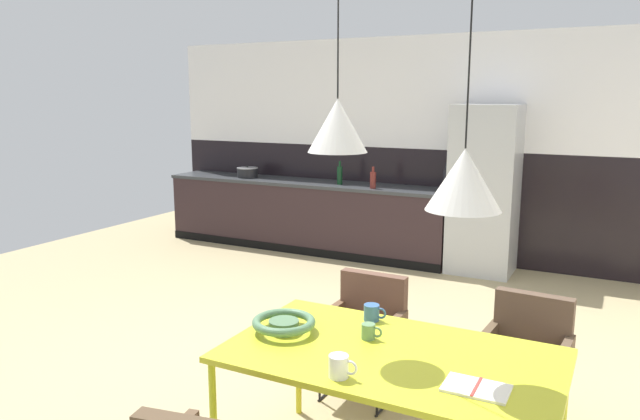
# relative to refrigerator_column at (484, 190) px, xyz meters

# --- Properties ---
(ground_plane) EXTENTS (9.33, 9.33, 0.00)m
(ground_plane) POSITION_rel_refrigerator_column_xyz_m (-0.83, -3.17, -0.93)
(ground_plane) COLOR tan
(back_wall_splashback_dark) EXTENTS (6.94, 0.12, 1.32)m
(back_wall_splashback_dark) POSITION_rel_refrigerator_column_xyz_m (-0.83, 0.36, -0.27)
(back_wall_splashback_dark) COLOR black
(back_wall_splashback_dark) RESTS_ON ground
(back_wall_panel_upper) EXTENTS (6.94, 0.12, 1.32)m
(back_wall_panel_upper) POSITION_rel_refrigerator_column_xyz_m (-0.83, 0.36, 1.05)
(back_wall_panel_upper) COLOR white
(back_wall_panel_upper) RESTS_ON back_wall_splashback_dark
(kitchen_counter) EXTENTS (3.81, 0.63, 0.88)m
(kitchen_counter) POSITION_rel_refrigerator_column_xyz_m (-2.26, -0.00, -0.49)
(kitchen_counter) COLOR #2D1F21
(kitchen_counter) RESTS_ON ground
(refrigerator_column) EXTENTS (0.70, 0.60, 1.86)m
(refrigerator_column) POSITION_rel_refrigerator_column_xyz_m (0.00, 0.00, 0.00)
(refrigerator_column) COLOR #ADAFB2
(refrigerator_column) RESTS_ON ground
(dining_table) EXTENTS (1.60, 0.93, 0.72)m
(dining_table) POSITION_rel_refrigerator_column_xyz_m (0.44, -4.04, -0.25)
(dining_table) COLOR gold
(dining_table) RESTS_ON ground
(armchair_corner_seat) EXTENTS (0.50, 0.48, 0.78)m
(armchair_corner_seat) POSITION_rel_refrigerator_column_xyz_m (-0.06, -3.17, -0.44)
(armchair_corner_seat) COLOR brown
(armchair_corner_seat) RESTS_ON ground
(armchair_far_side) EXTENTS (0.52, 0.50, 0.78)m
(armchair_far_side) POSITION_rel_refrigerator_column_xyz_m (0.94, -3.09, -0.44)
(armchair_far_side) COLOR brown
(armchair_far_side) RESTS_ON ground
(fruit_bowl) EXTENTS (0.33, 0.33, 0.08)m
(fruit_bowl) POSITION_rel_refrigerator_column_xyz_m (-0.15, -4.06, -0.16)
(fruit_bowl) COLOR #4C704C
(fruit_bowl) RESTS_ON dining_table
(open_book) EXTENTS (0.27, 0.18, 0.02)m
(open_book) POSITION_rel_refrigerator_column_xyz_m (0.89, -4.22, -0.20)
(open_book) COLOR white
(open_book) RESTS_ON dining_table
(mug_wide_latte) EXTENTS (0.11, 0.07, 0.08)m
(mug_wide_latte) POSITION_rel_refrigerator_column_xyz_m (0.28, -3.94, -0.17)
(mug_wide_latte) COLOR #5B8456
(mug_wide_latte) RESTS_ON dining_table
(mug_tall_blue) EXTENTS (0.13, 0.09, 0.09)m
(mug_tall_blue) POSITION_rel_refrigerator_column_xyz_m (0.20, -3.69, -0.16)
(mug_tall_blue) COLOR #335B93
(mug_tall_blue) RESTS_ON dining_table
(mug_dark_espresso) EXTENTS (0.14, 0.09, 0.10)m
(mug_dark_espresso) POSITION_rel_refrigerator_column_xyz_m (0.33, -4.39, -0.16)
(mug_dark_espresso) COLOR white
(mug_dark_espresso) RESTS_ON dining_table
(cooking_pot) EXTENTS (0.28, 0.28, 0.15)m
(cooking_pot) POSITION_rel_refrigerator_column_xyz_m (-3.11, -0.02, 0.02)
(cooking_pot) COLOR black
(cooking_pot) RESTS_ON kitchen_counter
(bottle_wine_green) EXTENTS (0.06, 0.06, 0.32)m
(bottle_wine_green) POSITION_rel_refrigerator_column_xyz_m (-0.44, 0.00, 0.08)
(bottle_wine_green) COLOR black
(bottle_wine_green) RESTS_ON kitchen_counter
(bottle_spice_small) EXTENTS (0.07, 0.07, 0.29)m
(bottle_spice_small) POSITION_rel_refrigerator_column_xyz_m (-1.74, -0.05, 0.07)
(bottle_spice_small) COLOR #0F3319
(bottle_spice_small) RESTS_ON kitchen_counter
(bottle_oil_tall) EXTENTS (0.07, 0.07, 0.26)m
(bottle_oil_tall) POSITION_rel_refrigerator_column_xyz_m (-1.25, -0.17, 0.06)
(bottle_oil_tall) COLOR maroon
(bottle_oil_tall) RESTS_ON kitchen_counter
(pendant_lamp_over_table_near) EXTENTS (0.29, 0.29, 0.92)m
(pendant_lamp_over_table_near) POSITION_rel_refrigerator_column_xyz_m (0.13, -3.99, 0.87)
(pendant_lamp_over_table_near) COLOR black
(pendant_lamp_over_table_far) EXTENTS (0.33, 0.33, 1.14)m
(pendant_lamp_over_table_far) POSITION_rel_refrigerator_column_xyz_m (0.76, -4.07, 0.66)
(pendant_lamp_over_table_far) COLOR black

